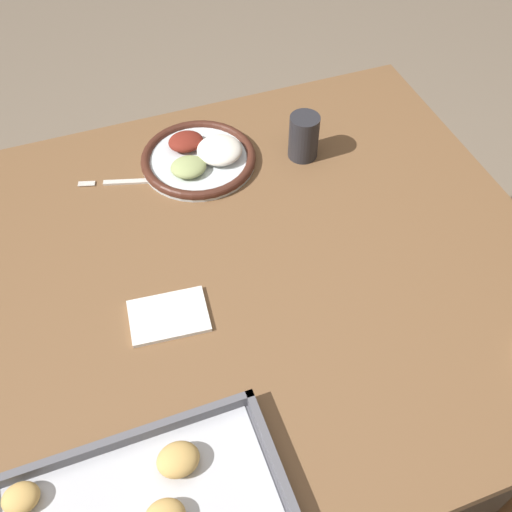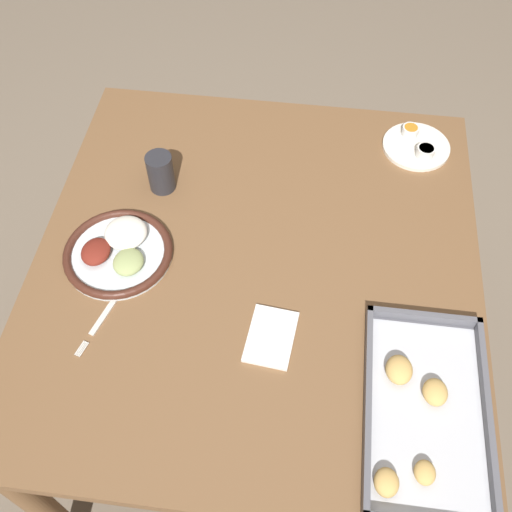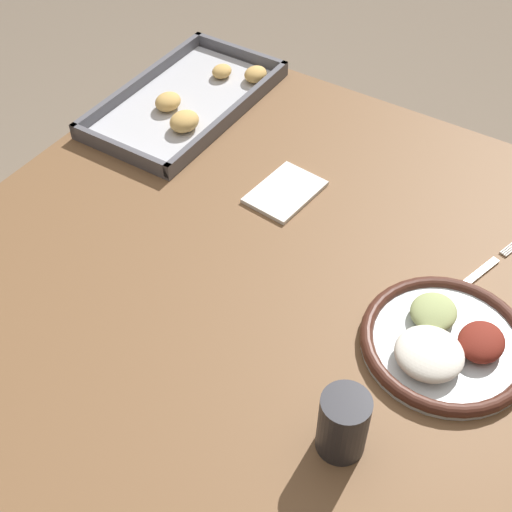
# 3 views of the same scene
# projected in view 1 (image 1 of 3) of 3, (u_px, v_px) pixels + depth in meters

# --- Properties ---
(ground_plane) EXTENTS (8.00, 8.00, 0.00)m
(ground_plane) POSITION_uv_depth(u_px,v_px,m) (258.00, 427.00, 1.68)
(ground_plane) COLOR #7A6B59
(dining_table) EXTENTS (1.10, 1.01, 0.73)m
(dining_table) POSITION_uv_depth(u_px,v_px,m) (259.00, 296.00, 1.20)
(dining_table) COLOR brown
(dining_table) RESTS_ON ground_plane
(dinner_plate) EXTENTS (0.25, 0.25, 0.05)m
(dinner_plate) POSITION_uv_depth(u_px,v_px,m) (200.00, 157.00, 1.29)
(dinner_plate) COLOR silver
(dinner_plate) RESTS_ON dining_table
(fork) EXTENTS (0.20, 0.07, 0.00)m
(fork) POSITION_uv_depth(u_px,v_px,m) (132.00, 182.00, 1.26)
(fork) COLOR silver
(fork) RESTS_ON dining_table
(drinking_cup) EXTENTS (0.06, 0.06, 0.10)m
(drinking_cup) POSITION_uv_depth(u_px,v_px,m) (304.00, 137.00, 1.28)
(drinking_cup) COLOR #28282D
(drinking_cup) RESTS_ON dining_table
(napkin) EXTENTS (0.14, 0.11, 0.01)m
(napkin) POSITION_uv_depth(u_px,v_px,m) (169.00, 316.00, 1.04)
(napkin) COLOR white
(napkin) RESTS_ON dining_table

